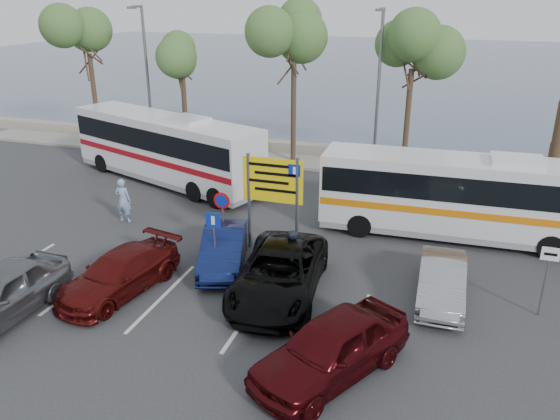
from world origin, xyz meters
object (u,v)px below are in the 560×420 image
(pedestrian_near, at_px, (123,200))
(street_lamp_left, at_px, (146,73))
(direction_sign, at_px, (273,188))
(car_maroon, at_px, (120,273))
(car_red, at_px, (331,347))
(car_blue, at_px, (224,249))
(car_silver_b, at_px, (442,281))
(pedestrian_far, at_px, (293,254))
(street_lamp_right, at_px, (378,84))
(coach_bus_right, at_px, (465,200))
(suv_black, at_px, (279,273))
(coach_bus_left, at_px, (166,150))

(pedestrian_near, bearing_deg, street_lamp_left, -68.06)
(direction_sign, relative_size, pedestrian_near, 1.95)
(car_maroon, distance_m, car_red, 7.44)
(car_blue, xyz_separation_m, car_silver_b, (7.20, 0.00, -0.02))
(car_maroon, height_order, car_silver_b, car_maroon)
(car_maroon, relative_size, pedestrian_far, 2.68)
(car_maroon, relative_size, pedestrian_near, 2.39)
(street_lamp_right, bearing_deg, street_lamp_left, 180.00)
(car_blue, bearing_deg, coach_bus_right, 15.64)
(street_lamp_right, height_order, coach_bus_right, street_lamp_right)
(street_lamp_left, bearing_deg, car_red, -48.48)
(direction_sign, height_order, car_silver_b, direction_sign)
(pedestrian_far, bearing_deg, car_maroon, 79.01)
(coach_bus_right, bearing_deg, car_maroon, -142.98)
(pedestrian_far, bearing_deg, direction_sign, -2.74)
(suv_black, bearing_deg, car_red, -59.32)
(car_red, relative_size, pedestrian_far, 2.74)
(pedestrian_near, bearing_deg, suv_black, 153.32)
(coach_bus_right, bearing_deg, street_lamp_left, 158.14)
(street_lamp_left, xyz_separation_m, street_lamp_right, (13.00, 0.00, 0.00))
(suv_black, bearing_deg, pedestrian_near, 149.70)
(pedestrian_near, bearing_deg, pedestrian_far, 161.53)
(car_silver_b, distance_m, pedestrian_far, 4.75)
(street_lamp_left, height_order, coach_bus_right, street_lamp_left)
(direction_sign, xyz_separation_m, pedestrian_far, (1.25, -1.65, -1.61))
(street_lamp_left, xyz_separation_m, coach_bus_right, (17.50, -7.02, -3.05))
(coach_bus_right, height_order, pedestrian_far, coach_bus_right)
(coach_bus_left, relative_size, pedestrian_far, 6.81)
(car_red, xyz_separation_m, suv_black, (-2.40, 3.25, -0.03))
(coach_bus_left, relative_size, car_red, 2.48)
(street_lamp_right, xyz_separation_m, car_blue, (-3.20, -12.02, -3.94))
(direction_sign, bearing_deg, pedestrian_far, -52.99)
(direction_sign, bearing_deg, car_silver_b, -15.81)
(coach_bus_left, relative_size, car_silver_b, 2.90)
(coach_bus_right, distance_m, car_silver_b, 5.11)
(coach_bus_left, relative_size, car_blue, 2.81)
(coach_bus_right, bearing_deg, car_blue, -147.00)
(street_lamp_left, relative_size, car_silver_b, 2.07)
(direction_sign, distance_m, pedestrian_near, 6.88)
(car_silver_b, bearing_deg, pedestrian_far, 178.07)
(street_lamp_right, relative_size, coach_bus_right, 0.74)
(coach_bus_right, relative_size, pedestrian_near, 5.82)
(pedestrian_far, bearing_deg, pedestrian_near, 33.98)
(coach_bus_left, height_order, suv_black, coach_bus_left)
(coach_bus_right, xyz_separation_m, pedestrian_near, (-13.17, -2.64, -0.62))
(car_silver_b, bearing_deg, coach_bus_right, 82.88)
(street_lamp_right, xyz_separation_m, car_red, (1.60, -16.49, -3.83))
(street_lamp_right, distance_m, coach_bus_right, 8.88)
(pedestrian_near, xyz_separation_m, pedestrian_far, (7.92, -2.31, -0.10))
(car_maroon, relative_size, suv_black, 0.83)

